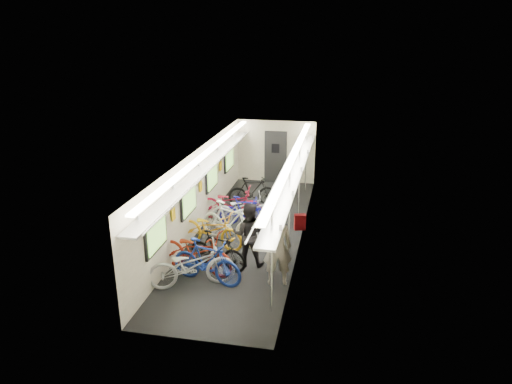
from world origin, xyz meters
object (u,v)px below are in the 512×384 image
at_px(bicycle_0, 192,266).
at_px(passenger_near, 277,248).
at_px(passenger_mid, 248,234).
at_px(bicycle_1, 207,262).
at_px(backpack, 300,222).

xyz_separation_m(bicycle_0, passenger_near, (1.87, 0.49, 0.39)).
distance_m(bicycle_0, passenger_mid, 1.68).
bearing_deg(passenger_near, passenger_mid, -57.40).
bearing_deg(passenger_mid, passenger_near, 132.85).
xyz_separation_m(bicycle_1, passenger_near, (1.59, 0.27, 0.38)).
bearing_deg(passenger_near, bicycle_0, 0.77).
bearing_deg(bicycle_1, passenger_mid, -21.38).
height_order(bicycle_1, passenger_near, passenger_near).
xyz_separation_m(bicycle_1, backpack, (2.02, 0.97, 0.74)).
xyz_separation_m(bicycle_0, bicycle_1, (0.28, 0.22, 0.02)).
bearing_deg(bicycle_0, bicycle_1, -75.37).
relative_size(bicycle_0, backpack, 5.21).
xyz_separation_m(bicycle_1, passenger_mid, (0.76, 1.06, 0.28)).
distance_m(bicycle_0, passenger_near, 1.98).
bearing_deg(backpack, bicycle_0, -168.19).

